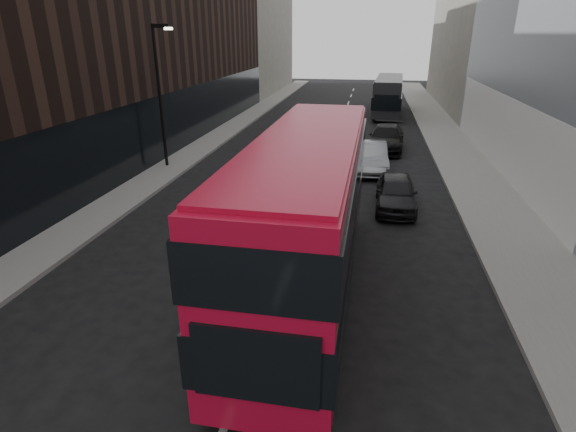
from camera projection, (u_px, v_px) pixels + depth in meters
The scene contains 10 objects.
sidewalk_right at pixel (453, 148), 27.94m from camera, with size 3.00×80.00×0.15m, color slate.
sidewalk_left at pixel (215, 139), 30.48m from camera, with size 2.00×80.00×0.15m, color slate.
building_left_mid at pixel (186, 29), 33.00m from camera, with size 5.00×24.00×14.00m, color black.
building_left_far at pixel (257, 35), 53.23m from camera, with size 5.00×20.00×13.00m, color slate.
street_lamp at pixel (160, 88), 22.59m from camera, with size 1.06×0.22×7.00m.
red_bus at pixel (307, 209), 11.77m from camera, with size 2.69×10.94×4.40m.
grey_bus at pixel (388, 95), 39.34m from camera, with size 2.89×9.97×3.19m.
car_a at pixel (396, 192), 18.39m from camera, with size 1.60×3.98×1.36m, color black.
car_b at pixel (371, 157), 23.44m from camera, with size 1.55×4.45×1.47m, color gray.
car_c at pixel (386, 138), 27.65m from camera, with size 2.07×5.10×1.48m, color black.
Camera 1 is at (2.24, -3.85, 6.72)m, focal length 28.00 mm.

